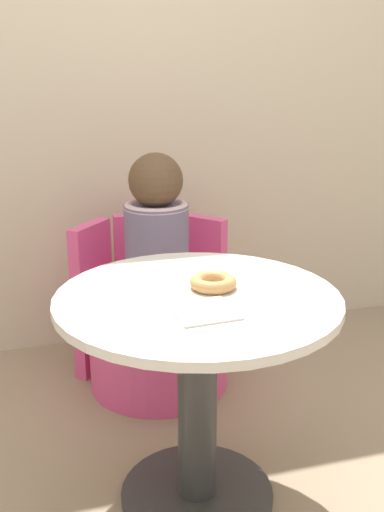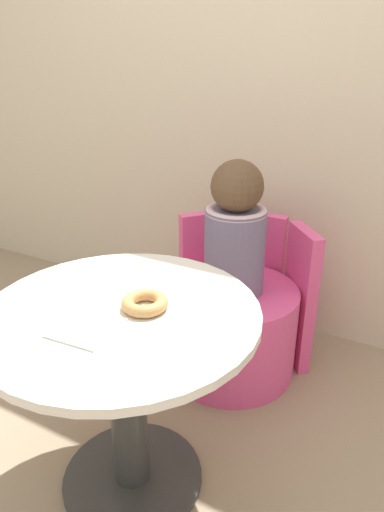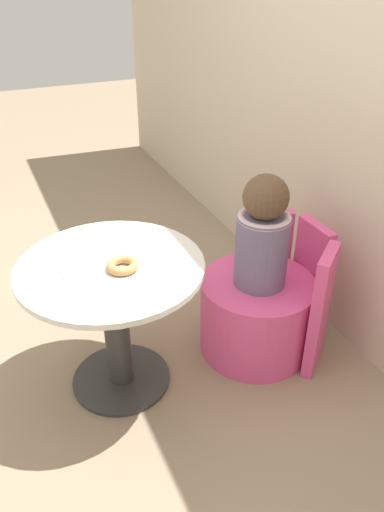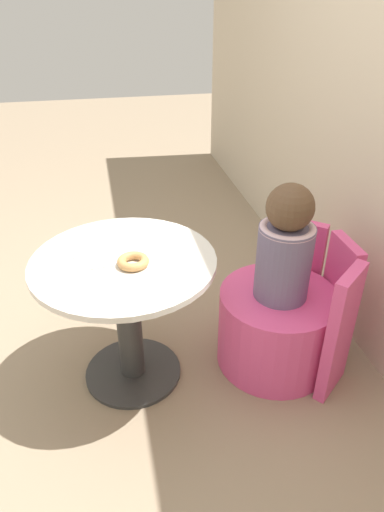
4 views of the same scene
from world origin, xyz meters
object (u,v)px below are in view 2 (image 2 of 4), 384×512
Objects in this scene: round_table at (125,366)px; tub_chair at (231,329)px; child_figure at (235,232)px; donut at (145,303)px.

tub_chair is at bearing 86.46° from round_table.
child_figure reaches higher than donut.
tub_chair is 0.44m from child_figure.
child_figure is at bearing 91.08° from donut.
round_table is 1.43× the size of child_figure.
child_figure reaches higher than tub_chair.
donut is at bearing -88.92° from tub_chair.
child_figure is (0.00, -0.00, 0.44)m from tub_chair.
child_figure is 0.63m from donut.
round_table is at bearing -146.78° from donut.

